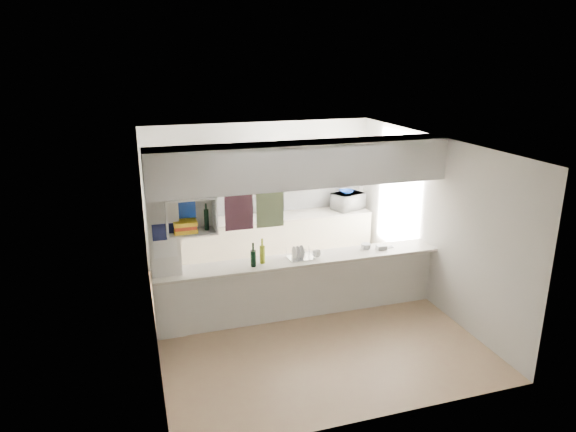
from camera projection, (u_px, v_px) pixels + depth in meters
name	position (u px, v px, depth m)	size (l,w,h in m)	color
floor	(301.00, 316.00, 7.67)	(4.80, 4.80, 0.00)	tan
ceiling	(302.00, 142.00, 6.90)	(4.80, 4.80, 0.00)	white
wall_back	(260.00, 193.00, 9.48)	(4.20, 4.20, 0.00)	silver
wall_left	(149.00, 249.00, 6.69)	(4.80, 4.80, 0.00)	silver
wall_right	(431.00, 220.00, 7.88)	(4.80, 4.80, 0.00)	silver
servery_partition	(290.00, 210.00, 7.13)	(4.20, 0.50, 2.60)	silver
cubby_shelf	(189.00, 217.00, 6.66)	(0.65, 0.35, 0.50)	white
kitchen_run	(272.00, 221.00, 9.42)	(3.60, 0.63, 2.24)	#EEE9C9
microwave	(348.00, 201.00, 9.75)	(0.57, 0.39, 0.32)	white
bowl	(346.00, 192.00, 9.68)	(0.26, 0.26, 0.06)	navy
dish_rack	(301.00, 253.00, 7.39)	(0.39, 0.30, 0.20)	silver
cup	(317.00, 254.00, 7.40)	(0.13, 0.13, 0.10)	white
wine_bottles	(258.00, 256.00, 7.14)	(0.23, 0.16, 0.36)	black
plastic_tubs	(372.00, 247.00, 7.77)	(0.49, 0.23, 0.07)	silver
utensil_jar	(273.00, 212.00, 9.40)	(0.09, 0.09, 0.13)	black
knife_block	(274.00, 209.00, 9.41)	(0.11, 0.09, 0.22)	#54391C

